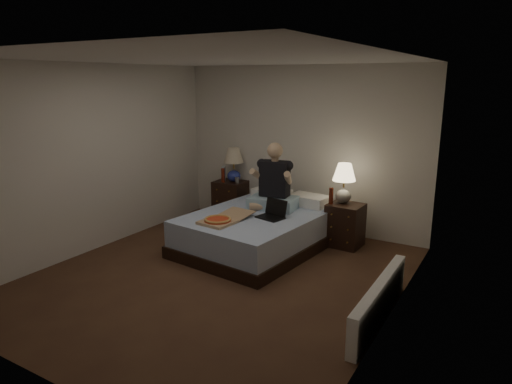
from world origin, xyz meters
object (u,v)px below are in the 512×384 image
Objects in this scene: bed at (257,231)px; beer_bottle_left at (223,175)px; laptop at (270,210)px; nightstand_right at (345,225)px; pizza_box at (218,220)px; lamp_left at (234,165)px; nightstand_left at (231,200)px; water_bottle at (224,173)px; beer_bottle_right at (331,196)px; radiator at (379,301)px; person at (274,176)px; soda_can at (237,180)px; lamp_right at (344,183)px.

beer_bottle_left is at bearing 149.37° from bed.
bed is 5.92× the size of laptop.
pizza_box is at bearing -129.17° from nightstand_right.
laptop is (-0.75, -0.82, 0.32)m from nightstand_right.
lamp_left reaches higher than beer_bottle_left.
lamp_left reaches higher than nightstand_left.
water_bottle is at bearing -170.89° from lamp_left.
nightstand_left is at bearing 169.42° from beer_bottle_right.
laptop is at bearing 150.67° from radiator.
radiator is (3.22, -2.05, -0.57)m from water_bottle.
radiator is at bearing -58.18° from nightstand_right.
lamp_left is 0.60× the size of person.
lamp_left is at bearing 122.19° from pizza_box.
radiator is at bearing -35.49° from nightstand_left.
pizza_box is (0.71, -1.55, -0.15)m from soda_can.
soda_can is at bearing -35.16° from lamp_left.
nightstand_right reaches higher than pizza_box.
lamp_right is 1.87m from soda_can.
beer_bottle_left is at bearing 178.93° from nightstand_right.
laptop is at bearing -40.67° from nightstand_left.
nightstand_right is 0.59m from lamp_right.
nightstand_right is 1.08× the size of lamp_left.
water_bottle reaches higher than soda_can.
person is (0.06, 0.36, 0.72)m from bed.
beer_bottle_left is (-2.10, 0.09, -0.12)m from lamp_right.
nightstand_right is 0.47m from beer_bottle_right.
person is at bearing -156.03° from nightstand_right.
person is 0.60m from laptop.
lamp_left is at bearing 142.20° from bed.
water_bottle is 0.31m from soda_can.
nightstand_left is 1.15× the size of lamp_right.
water_bottle reaches higher than beer_bottle_right.
bed is 20.14× the size of soda_can.
beer_bottle_left is at bearing 177.64° from lamp_right.
lamp_right is 5.60× the size of soda_can.
person reaches higher than water_bottle.
lamp_left is 3.75m from radiator.
soda_can is (-1.86, 0.13, -0.19)m from lamp_right.
beer_bottle_right is at bearing -9.15° from water_bottle.
laptop is at bearing -40.83° from soda_can.
water_bottle reaches higher than pizza_box.
lamp_left is 1.86m from pizza_box.
laptop is 0.21× the size of radiator.
beer_bottle_left reaches higher than radiator.
nightstand_right is 1.21m from person.
bed is at bearing 171.82° from laptop.
lamp_left reaches higher than lamp_right.
lamp_right is 1.65× the size of laptop.
beer_bottle_left is at bearing -118.63° from nightstand_left.
bed is 3.60× the size of lamp_right.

